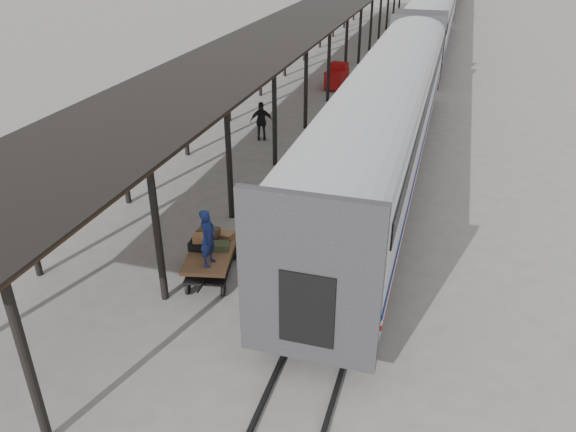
{
  "coord_description": "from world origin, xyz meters",
  "views": [
    {
      "loc": [
        5.51,
        -13.18,
        9.24
      ],
      "look_at": [
        1.44,
        0.54,
        1.7
      ],
      "focal_mm": 35.0,
      "sensor_mm": 36.0,
      "label": 1
    }
  ],
  "objects_px": {
    "luggage_tug": "(337,77)",
    "porter": "(208,238)",
    "pedestrian": "(262,121)",
    "baggage_cart": "(211,257)"
  },
  "relations": [
    {
      "from": "porter",
      "to": "pedestrian",
      "type": "distance_m",
      "value": 12.3
    },
    {
      "from": "porter",
      "to": "pedestrian",
      "type": "height_order",
      "value": "porter"
    },
    {
      "from": "luggage_tug",
      "to": "porter",
      "type": "height_order",
      "value": "porter"
    },
    {
      "from": "porter",
      "to": "baggage_cart",
      "type": "bearing_deg",
      "value": 24.79
    },
    {
      "from": "pedestrian",
      "to": "baggage_cart",
      "type": "bearing_deg",
      "value": 83.78
    },
    {
      "from": "luggage_tug",
      "to": "porter",
      "type": "relative_size",
      "value": 1.12
    },
    {
      "from": "luggage_tug",
      "to": "porter",
      "type": "xyz_separation_m",
      "value": [
        1.15,
        -22.11,
        0.98
      ]
    },
    {
      "from": "porter",
      "to": "luggage_tug",
      "type": "bearing_deg",
      "value": 6.74
    },
    {
      "from": "luggage_tug",
      "to": "porter",
      "type": "distance_m",
      "value": 22.16
    },
    {
      "from": "pedestrian",
      "to": "porter",
      "type": "bearing_deg",
      "value": 84.31
    }
  ]
}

